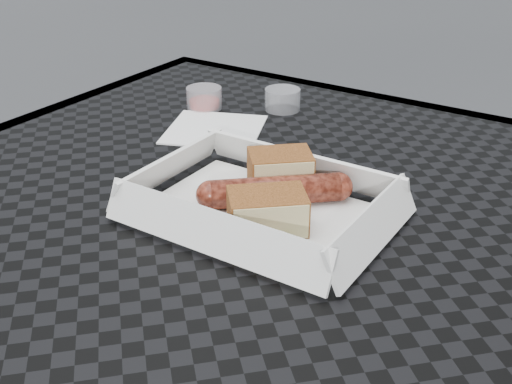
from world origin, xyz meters
TOP-DOWN VIEW (x-y plane):
  - patio_table at (0.00, 0.00)m, footprint 0.80×0.80m
  - food_tray at (0.03, -0.01)m, footprint 0.22×0.15m
  - bratwurst at (0.03, 0.01)m, footprint 0.13×0.11m
  - bread_near at (0.02, 0.04)m, footprint 0.08×0.08m
  - bread_far at (0.05, -0.04)m, footprint 0.09×0.08m
  - veg_garnish at (0.08, -0.06)m, footprint 0.03×0.03m
  - napkin at (-0.14, 0.14)m, footprint 0.16×0.16m
  - condiment_cup_sauce at (-0.21, 0.20)m, footprint 0.05×0.05m
  - condiment_cup_empty at (-0.11, 0.26)m, footprint 0.05×0.05m

SIDE VIEW (x-z plane):
  - patio_table at x=0.00m, z-range 0.30..1.04m
  - napkin at x=-0.14m, z-range 0.74..0.75m
  - food_tray at x=0.03m, z-range 0.74..0.75m
  - veg_garnish at x=0.08m, z-range 0.75..0.75m
  - condiment_cup_sauce at x=-0.21m, z-range 0.74..0.78m
  - condiment_cup_empty at x=-0.11m, z-range 0.74..0.78m
  - bratwurst at x=0.03m, z-range 0.75..0.78m
  - bread_far at x=0.05m, z-range 0.75..0.79m
  - bread_near at x=0.02m, z-range 0.75..0.79m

